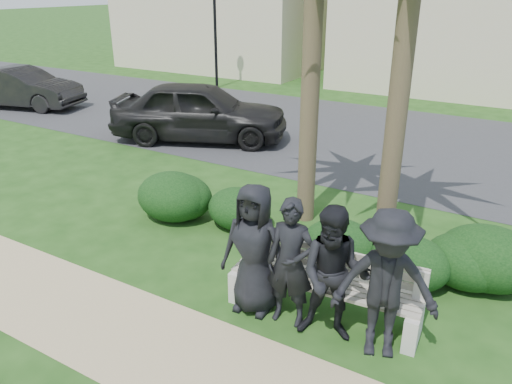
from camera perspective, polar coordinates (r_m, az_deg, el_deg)
ground at (r=7.48m, az=-0.38°, el=-10.24°), size 160.00×160.00×0.00m
footpath at (r=6.32m, az=-9.26°, el=-17.78°), size 30.00×1.60×0.01m
asphalt_street at (r=14.35m, az=16.41°, el=5.31°), size 160.00×8.00×0.01m
street_lamp at (r=21.29m, az=-4.74°, el=19.63°), size 0.36×0.36×4.29m
park_bench at (r=6.68m, az=7.79°, el=-10.90°), size 2.55×0.77×0.88m
man_a at (r=6.49m, az=-0.22°, el=-6.56°), size 0.92×0.65×1.79m
man_b at (r=6.29m, az=3.97°, el=-8.09°), size 0.67×0.48×1.71m
man_c at (r=6.06m, az=8.93°, el=-9.40°), size 0.99×0.86×1.76m
man_d at (r=5.90m, az=14.61°, el=-10.28°), size 1.37×1.06×1.86m
hedge_a at (r=9.36m, az=-9.51°, el=-0.34°), size 1.39×1.15×0.91m
hedge_b at (r=9.40m, az=-8.79°, el=-0.38°), size 1.31×1.08×0.85m
hedge_c at (r=8.91m, az=-2.00°, el=-1.80°), size 1.15×0.95×0.75m
hedge_d at (r=7.81m, az=9.63°, el=-5.80°), size 1.18×0.98×0.77m
hedge_e at (r=7.85m, az=23.05°, el=-7.15°), size 1.23×1.02×0.80m
hedge_f at (r=7.93m, az=24.99°, el=-6.66°), size 1.42×1.18×0.93m
hedge_extra at (r=7.56m, az=17.14°, el=-7.58°), size 1.18×0.98×0.77m
car_a at (r=14.01m, az=-6.44°, el=9.16°), size 5.18×3.65×1.64m
car_b at (r=19.64m, az=-25.19°, el=10.72°), size 4.44×2.53×1.38m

